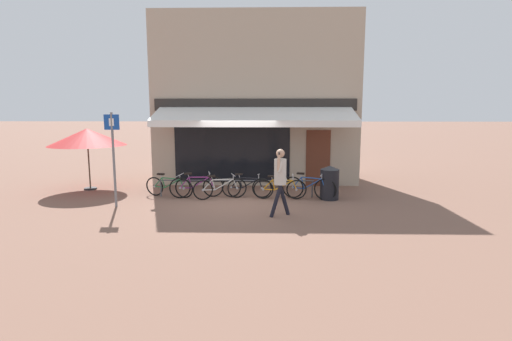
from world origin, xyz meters
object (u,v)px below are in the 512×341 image
bicycle_green (169,186)px  bicycle_orange (280,189)px  litter_bin (330,183)px  parking_sign (113,150)px  bicycle_purple (197,186)px  bicycle_blue (309,188)px  bicycle_silver (220,188)px  pedestrian_adult (280,174)px  cafe_parasol (87,137)px  bicycle_black (246,187)px

bicycle_green → bicycle_orange: (3.63, -0.25, 0.00)m
litter_bin → parking_sign: 6.68m
bicycle_purple → bicycle_blue: bicycle_blue is taller
bicycle_silver → bicycle_green: bearing=154.0°
bicycle_purple → pedestrian_adult: bearing=-51.9°
bicycle_silver → pedestrian_adult: (1.86, -2.01, 0.79)m
parking_sign → bicycle_silver: bearing=20.4°
bicycle_purple → litter_bin: 4.31m
pedestrian_adult → litter_bin: (1.65, 2.05, -0.59)m
bicycle_orange → bicycle_blue: 0.93m
bicycle_green → bicycle_blue: (4.56, -0.24, 0.03)m
bicycle_green → bicycle_blue: bicycle_blue is taller
litter_bin → parking_sign: parking_sign is taller
cafe_parasol → bicycle_blue: bearing=-10.4°
bicycle_blue → cafe_parasol: (-7.71, 1.42, 1.50)m
bicycle_purple → bicycle_silver: size_ratio=1.02×
bicycle_black → cafe_parasol: bearing=173.9°
bicycle_green → litter_bin: litter_bin is taller
bicycle_black → bicycle_blue: size_ratio=0.97×
bicycle_orange → bicycle_blue: size_ratio=1.00×
bicycle_purple → bicycle_black: 1.63m
bicycle_blue → litter_bin: (0.67, 0.03, 0.16)m
bicycle_silver → pedestrian_adult: 2.85m
bicycle_green → bicycle_purple: bearing=12.6°
bicycle_black → parking_sign: 4.26m
bicycle_black → litter_bin: bearing=0.2°
bicycle_green → pedestrian_adult: 4.30m
bicycle_purple → bicycle_silver: 0.81m
bicycle_purple → cafe_parasol: size_ratio=0.65×
bicycle_orange → cafe_parasol: cafe_parasol is taller
bicycle_black → litter_bin: (2.68, -0.24, 0.20)m
pedestrian_adult → bicycle_green: bearing=-42.2°
bicycle_green → parking_sign: size_ratio=0.61×
bicycle_black → bicycle_orange: bicycle_black is taller
bicycle_silver → bicycle_orange: bearing=-17.8°
bicycle_silver → parking_sign: 3.44m
bicycle_black → pedestrian_adult: bearing=-60.5°
bicycle_purple → bicycle_silver: bearing=-25.6°
bicycle_purple → parking_sign: size_ratio=0.62×
bicycle_silver → bicycle_black: 0.88m
bicycle_purple → bicycle_orange: 2.71m
bicycle_purple → pedestrian_adult: size_ratio=0.94×
bicycle_blue → bicycle_green: bearing=-164.6°
bicycle_green → parking_sign: parking_sign is taller
bicycle_blue → pedestrian_adult: size_ratio=0.93×
litter_bin → bicycle_blue: bearing=-177.5°
bicycle_green → parking_sign: 2.28m
pedestrian_adult → parking_sign: bearing=-20.5°
bicycle_black → pedestrian_adult: (1.02, -2.29, 0.79)m
bicycle_silver → parking_sign: (-2.97, -1.10, 1.33)m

